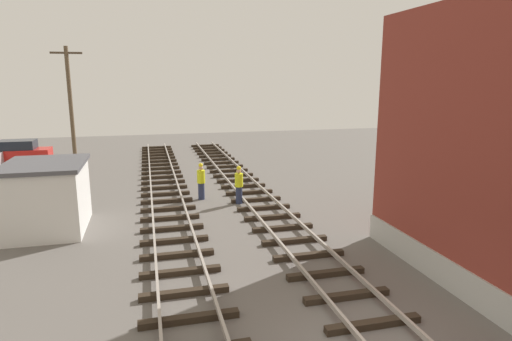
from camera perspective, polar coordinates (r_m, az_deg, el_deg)
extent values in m
cube|color=#2D2319|center=(11.49, 15.24, -19.02)|extent=(2.50, 0.24, 0.18)
cube|color=#2D2319|center=(12.59, 11.91, -15.94)|extent=(2.50, 0.24, 0.18)
cube|color=#2D2319|center=(13.76, 9.21, -13.33)|extent=(2.50, 0.24, 0.18)
cube|color=#2D2319|center=(14.97, 6.98, -11.11)|extent=(2.50, 0.24, 0.18)
cube|color=#2D2319|center=(16.22, 5.12, -9.22)|extent=(2.50, 0.24, 0.18)
cube|color=#2D2319|center=(17.50, 3.54, -7.59)|extent=(2.50, 0.24, 0.18)
cube|color=#2D2319|center=(18.81, 2.19, -6.18)|extent=(2.50, 0.24, 0.18)
cube|color=#2D2319|center=(20.13, 1.02, -4.96)|extent=(2.50, 0.24, 0.18)
cube|color=#2D2319|center=(21.47, 0.00, -3.88)|extent=(2.50, 0.24, 0.18)
cube|color=#2D2319|center=(22.82, -0.89, -2.93)|extent=(2.50, 0.24, 0.18)
cube|color=#2D2319|center=(24.18, -1.69, -2.08)|extent=(2.50, 0.24, 0.18)
cube|color=#2D2319|center=(25.55, -2.40, -1.33)|extent=(2.50, 0.24, 0.18)
cube|color=#2D2319|center=(26.92, -3.04, -0.65)|extent=(2.50, 0.24, 0.18)
cube|color=#2D2319|center=(28.31, -3.61, -0.04)|extent=(2.50, 0.24, 0.18)
cube|color=#2D2319|center=(29.70, -4.13, 0.52)|extent=(2.50, 0.24, 0.18)
cube|color=#2D2319|center=(31.09, -4.61, 1.02)|extent=(2.50, 0.24, 0.18)
cube|color=#2D2319|center=(32.49, -5.04, 1.48)|extent=(2.50, 0.24, 0.18)
cube|color=#2D2319|center=(33.89, -5.44, 1.91)|extent=(2.50, 0.24, 0.18)
cube|color=#2D2319|center=(35.29, -5.81, 2.30)|extent=(2.50, 0.24, 0.18)
cube|color=#2D2319|center=(36.70, -6.14, 2.66)|extent=(2.50, 0.24, 0.18)
cube|color=#2D2319|center=(38.11, -6.46, 2.99)|extent=(2.50, 0.24, 0.18)
cube|color=#2D2319|center=(39.53, -6.75, 3.30)|extent=(2.50, 0.24, 0.18)
cube|color=#9E9389|center=(10.57, 13.69, -20.90)|extent=(0.08, 63.43, 0.14)
cube|color=#9E9389|center=(11.24, 20.58, -19.19)|extent=(0.08, 63.43, 0.14)
cube|color=#2D2319|center=(11.45, -8.80, -18.83)|extent=(2.50, 0.24, 0.18)
cube|color=#2D2319|center=(12.66, -9.44, -15.69)|extent=(2.50, 0.24, 0.18)
cube|color=#2D2319|center=(13.89, -9.96, -13.10)|extent=(2.50, 0.24, 0.18)
cube|color=#2D2319|center=(15.15, -10.39, -10.93)|extent=(2.50, 0.24, 0.18)
cube|color=#2D2319|center=(16.43, -10.74, -9.10)|extent=(2.50, 0.24, 0.18)
cube|color=#2D2319|center=(17.73, -11.04, -7.54)|extent=(2.50, 0.24, 0.18)
cube|color=#2D2319|center=(19.04, -11.29, -6.19)|extent=(2.50, 0.24, 0.18)
cube|color=#2D2319|center=(20.35, -11.52, -5.01)|extent=(2.50, 0.24, 0.18)
cube|color=#2D2319|center=(21.68, -11.71, -3.98)|extent=(2.50, 0.24, 0.18)
cube|color=#2D2319|center=(23.01, -11.88, -3.06)|extent=(2.50, 0.24, 0.18)
cube|color=#2D2319|center=(24.34, -12.04, -2.25)|extent=(2.50, 0.24, 0.18)
cube|color=#2D2319|center=(25.68, -12.17, -1.52)|extent=(2.50, 0.24, 0.18)
cube|color=#2D2319|center=(27.03, -12.30, -0.86)|extent=(2.50, 0.24, 0.18)
cube|color=#2D2319|center=(28.37, -12.41, -0.27)|extent=(2.50, 0.24, 0.18)
cube|color=#2D2319|center=(29.72, -12.51, 0.27)|extent=(2.50, 0.24, 0.18)
cube|color=#2D2319|center=(31.08, -12.60, 0.77)|extent=(2.50, 0.24, 0.18)
cube|color=#2D2319|center=(32.43, -12.68, 1.22)|extent=(2.50, 0.24, 0.18)
cube|color=#2D2319|center=(33.79, -12.76, 1.63)|extent=(2.50, 0.24, 0.18)
cube|color=#2D2319|center=(35.15, -12.83, 2.02)|extent=(2.50, 0.24, 0.18)
cube|color=#2D2319|center=(36.51, -12.90, 2.37)|extent=(2.50, 0.24, 0.18)
cube|color=#2D2319|center=(37.87, -12.96, 2.70)|extent=(2.50, 0.24, 0.18)
cube|color=#2D2319|center=(39.23, -13.02, 3.01)|extent=(2.50, 0.24, 0.18)
cube|color=silver|center=(19.06, -25.90, -3.36)|extent=(2.80, 3.60, 2.60)
cube|color=#4C4C51|center=(18.77, -26.28, 0.71)|extent=(3.00, 3.80, 0.16)
cube|color=brown|center=(19.48, -29.92, -4.37)|extent=(0.06, 0.90, 2.00)
cube|color=red|center=(34.99, -28.89, 1.84)|extent=(4.20, 1.80, 0.80)
cube|color=#1E232D|center=(34.89, -29.01, 3.00)|extent=(2.31, 1.66, 0.64)
cylinder|color=black|center=(35.61, -26.45, 1.57)|extent=(0.64, 0.24, 0.64)
cylinder|color=black|center=(33.88, -27.07, 1.04)|extent=(0.64, 0.24, 0.64)
cylinder|color=black|center=(36.25, -30.47, 1.33)|extent=(0.64, 0.24, 0.64)
cylinder|color=brown|center=(28.85, -23.23, 7.01)|extent=(0.24, 0.24, 7.91)
cube|color=#4C3D2D|center=(28.83, -23.82, 14.05)|extent=(1.80, 0.12, 0.12)
cylinder|color=#262D4C|center=(21.05, -2.26, -3.26)|extent=(0.32, 0.32, 0.85)
cylinder|color=yellow|center=(20.87, -2.28, -1.27)|extent=(0.40, 0.40, 0.65)
sphere|color=tan|center=(20.77, -2.29, -0.08)|extent=(0.24, 0.24, 0.24)
sphere|color=yellow|center=(20.74, -2.29, 0.30)|extent=(0.22, 0.22, 0.22)
cylinder|color=#262D4C|center=(21.95, -7.24, -2.72)|extent=(0.32, 0.32, 0.85)
cylinder|color=yellow|center=(21.77, -7.29, -0.81)|extent=(0.40, 0.40, 0.65)
sphere|color=tan|center=(21.68, -7.32, 0.34)|extent=(0.24, 0.24, 0.24)
sphere|color=yellow|center=(21.65, -7.33, 0.70)|extent=(0.22, 0.22, 0.22)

